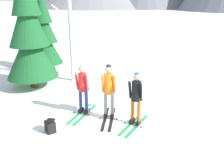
# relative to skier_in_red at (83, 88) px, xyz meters

# --- Properties ---
(ground_plane) EXTENTS (400.00, 400.00, 0.00)m
(ground_plane) POSITION_rel_skier_in_red_xyz_m (1.00, -0.03, -0.93)
(ground_plane) COLOR white
(skier_in_red) EXTENTS (0.61, 1.68, 1.70)m
(skier_in_red) POSITION_rel_skier_in_red_xyz_m (0.00, 0.00, 0.00)
(skier_in_red) COLOR green
(skier_in_red) RESTS_ON ground
(skier_in_orange) EXTENTS (0.62, 1.67, 1.82)m
(skier_in_orange) POSITION_rel_skier_in_red_xyz_m (0.92, -0.07, 0.11)
(skier_in_orange) COLOR black
(skier_in_orange) RESTS_ON ground
(skier_in_black) EXTENTS (0.66, 1.60, 1.70)m
(skier_in_black) POSITION_rel_skier_in_red_xyz_m (1.84, -0.27, 0.00)
(skier_in_black) COLOR green
(skier_in_black) RESTS_ON ground
(pine_tree_near) EXTENTS (2.15, 2.15, 5.18)m
(pine_tree_near) POSITION_rel_skier_in_red_xyz_m (-3.07, 1.77, 1.44)
(pine_tree_near) COLOR #51381E
(pine_tree_near) RESTS_ON ground
(pine_tree_mid) EXTENTS (1.76, 1.76, 4.25)m
(pine_tree_mid) POSITION_rel_skier_in_red_xyz_m (-3.93, 4.29, 1.02)
(pine_tree_mid) COLOR #51381E
(pine_tree_mid) RESTS_ON ground
(birch_tree_tall) EXTENTS (1.34, 0.77, 5.18)m
(birch_tree_tall) POSITION_rel_skier_in_red_xyz_m (-1.83, 3.11, 1.72)
(birch_tree_tall) COLOR silver
(birch_tree_tall) RESTS_ON ground
(backpack_on_snow_front) EXTENTS (0.40, 0.39, 0.38)m
(backpack_on_snow_front) POSITION_rel_skier_in_red_xyz_m (-0.46, -1.43, -0.74)
(backpack_on_snow_front) COLOR black
(backpack_on_snow_front) RESTS_ON ground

